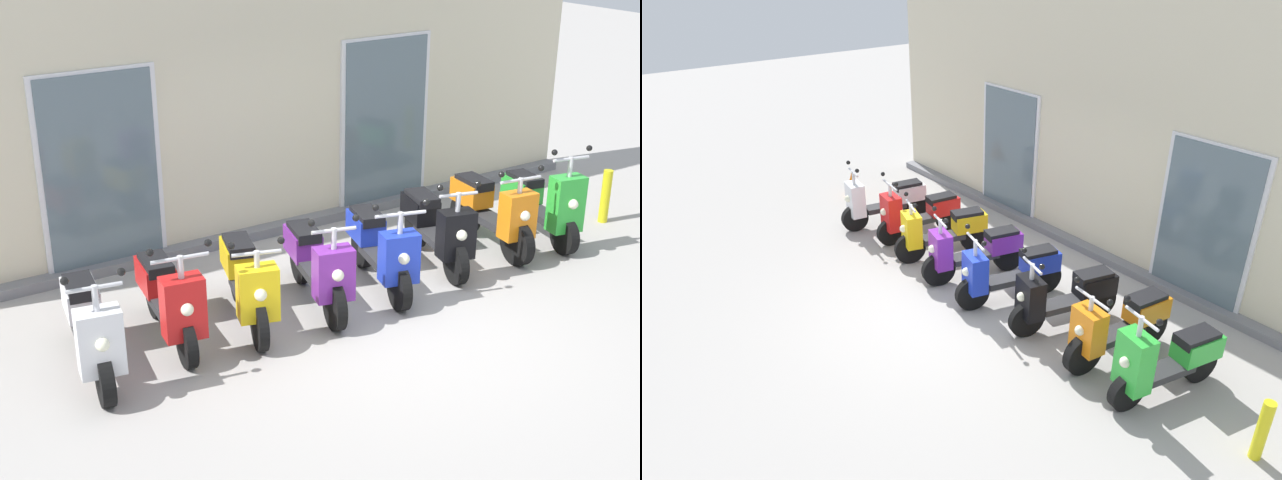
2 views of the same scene
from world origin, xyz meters
TOP-DOWN VIEW (x-y plane):
  - ground_plane at (0.00, 0.00)m, footprint 40.00×40.00m
  - storefront_facade at (-0.00, 2.97)m, footprint 10.25×0.50m
  - scooter_white at (-2.88, 0.71)m, footprint 0.63×1.62m
  - scooter_red at (-2.05, 0.88)m, footprint 0.62×1.56m
  - scooter_yellow at (-1.25, 0.79)m, footprint 0.76×1.55m
  - scooter_purple at (-0.44, 0.78)m, footprint 0.73×1.64m
  - scooter_blue at (0.36, 0.75)m, footprint 0.79×1.59m
  - scooter_black at (1.26, 0.89)m, footprint 0.72×1.55m
  - scooter_orange at (2.12, 0.90)m, footprint 0.62×1.59m
  - scooter_green at (2.85, 0.77)m, footprint 0.66×1.49m
  - curb_bollard at (3.98, 0.75)m, footprint 0.12×0.12m
  - traffic_cone at (-4.36, 0.87)m, footprint 0.32×0.32m

SIDE VIEW (x-z plane):
  - ground_plane at x=0.00m, z-range 0.00..0.00m
  - traffic_cone at x=-4.36m, z-range 0.00..0.52m
  - curb_bollard at x=3.98m, z-range 0.00..0.70m
  - scooter_purple at x=-0.44m, z-range -0.13..1.04m
  - scooter_white at x=-2.88m, z-range -0.15..1.07m
  - scooter_blue at x=0.36m, z-range -0.13..1.05m
  - scooter_black at x=1.26m, z-range -0.12..1.04m
  - scooter_red at x=-2.05m, z-range -0.14..1.06m
  - scooter_yellow at x=-1.25m, z-range -0.09..1.02m
  - scooter_orange at x=2.12m, z-range -0.10..1.05m
  - scooter_green at x=2.85m, z-range -0.17..1.13m
  - storefront_facade at x=0.00m, z-range -0.06..3.95m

